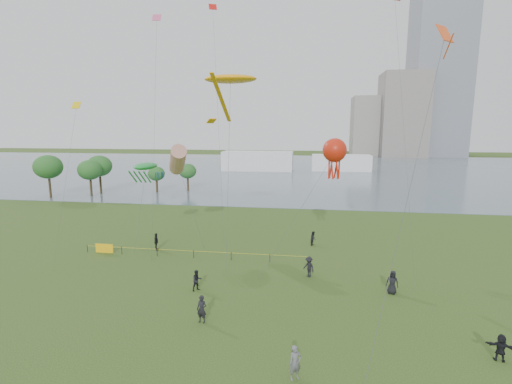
# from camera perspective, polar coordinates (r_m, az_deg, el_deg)

# --- Properties ---
(ground_plane) EXTENTS (400.00, 400.00, 0.00)m
(ground_plane) POSITION_cam_1_polar(r_m,az_deg,el_deg) (25.14, -3.61, -22.40)
(ground_plane) COLOR #263E13
(lake) EXTENTS (400.00, 120.00, 0.08)m
(lake) POSITION_cam_1_polar(r_m,az_deg,el_deg) (121.59, 6.23, 3.50)
(lake) COLOR slate
(lake) RESTS_ON ground_plane
(tower) EXTENTS (24.00, 24.00, 120.00)m
(tower) POSITION_cam_1_polar(r_m,az_deg,el_deg) (202.74, 26.73, 22.17)
(tower) COLOR slate
(tower) RESTS_ON ground_plane
(building_mid) EXTENTS (20.00, 20.00, 38.00)m
(building_mid) POSITION_cam_1_polar(r_m,az_deg,el_deg) (187.49, 21.59, 10.92)
(building_mid) COLOR gray
(building_mid) RESTS_ON ground_plane
(building_low) EXTENTS (16.00, 18.00, 28.00)m
(building_low) POSITION_cam_1_polar(r_m,az_deg,el_deg) (190.75, 16.93, 9.64)
(building_low) COLOR gray
(building_low) RESTS_ON ground_plane
(pavilion_left) EXTENTS (22.00, 8.00, 6.00)m
(pavilion_left) POSITION_cam_1_polar(r_m,az_deg,el_deg) (117.41, 0.28, 4.80)
(pavilion_left) COLOR white
(pavilion_left) RESTS_ON ground_plane
(pavilion_right) EXTENTS (18.00, 7.00, 5.00)m
(pavilion_right) POSITION_cam_1_polar(r_m,az_deg,el_deg) (119.64, 12.94, 4.40)
(pavilion_right) COLOR white
(pavilion_right) RESTS_ON ground_plane
(trees) EXTENTS (28.08, 16.41, 8.26)m
(trees) POSITION_cam_1_polar(r_m,az_deg,el_deg) (80.40, -23.15, 3.34)
(trees) COLOR #332817
(trees) RESTS_ON ground_plane
(fence) EXTENTS (24.07, 0.07, 1.05)m
(fence) POSITION_cam_1_polar(r_m,az_deg,el_deg) (41.85, -17.67, -8.50)
(fence) COLOR black
(fence) RESTS_ON ground_plane
(kite_flyer) EXTENTS (0.84, 0.75, 1.93)m
(kite_flyer) POSITION_cam_1_polar(r_m,az_deg,el_deg) (22.00, 6.05, -24.66)
(kite_flyer) COLOR slate
(kite_flyer) RESTS_ON ground_plane
(spectator_a) EXTENTS (1.08, 1.06, 1.75)m
(spectator_a) POSITION_cam_1_polar(r_m,az_deg,el_deg) (32.06, -9.06, -13.28)
(spectator_a) COLOR black
(spectator_a) RESTS_ON ground_plane
(spectator_b) EXTENTS (1.37, 1.37, 1.90)m
(spectator_b) POSITION_cam_1_polar(r_m,az_deg,el_deg) (34.62, 8.13, -11.33)
(spectator_b) COLOR black
(spectator_b) RESTS_ON ground_plane
(spectator_c) EXTENTS (0.73, 1.20, 1.91)m
(spectator_c) POSITION_cam_1_polar(r_m,az_deg,el_deg) (42.85, -15.10, -7.38)
(spectator_c) COLOR black
(spectator_c) RESTS_ON ground_plane
(spectator_d) EXTENTS (1.10, 0.88, 1.96)m
(spectator_d) POSITION_cam_1_polar(r_m,az_deg,el_deg) (33.01, 20.24, -12.90)
(spectator_d) COLOR black
(spectator_d) RESTS_ON ground_plane
(spectator_e) EXTENTS (1.59, 0.86, 1.64)m
(spectator_e) POSITION_cam_1_polar(r_m,az_deg,el_deg) (27.31, 33.49, -19.35)
(spectator_e) COLOR black
(spectator_e) RESTS_ON ground_plane
(spectator_f) EXTENTS (0.79, 0.60, 1.96)m
(spectator_f) POSITION_cam_1_polar(r_m,az_deg,el_deg) (27.22, -8.35, -17.41)
(spectator_f) COLOR black
(spectator_f) RESTS_ON ground_plane
(spectator_g) EXTENTS (0.85, 0.96, 1.66)m
(spectator_g) POSITION_cam_1_polar(r_m,az_deg,el_deg) (43.49, 8.82, -7.06)
(spectator_g) COLOR black
(spectator_g) RESTS_ON ground_plane
(kite_stingray) EXTENTS (5.65, 10.24, 18.94)m
(kite_stingray) POSITION_cam_1_polar(r_m,az_deg,el_deg) (41.05, -3.99, 16.89)
(kite_stingray) COLOR #3F3F42
(kite_windsock) EXTENTS (5.82, 5.07, 11.67)m
(kite_windsock) POSITION_cam_1_polar(r_m,az_deg,el_deg) (43.26, -11.97, 4.83)
(kite_windsock) COLOR #3F3F42
(kite_creature) EXTENTS (2.22, 5.51, 9.55)m
(kite_creature) POSITION_cam_1_polar(r_m,az_deg,el_deg) (43.37, -16.63, 3.78)
(kite_creature) COLOR #3F3F42
(kite_octopus) EXTENTS (7.99, 8.30, 12.38)m
(kite_octopus) POSITION_cam_1_polar(r_m,az_deg,el_deg) (38.36, 12.00, 6.22)
(kite_octopus) COLOR #3F3F42
(kite_delta) EXTENTS (6.41, 10.78, 20.19)m
(kite_delta) POSITION_cam_1_polar(r_m,az_deg,el_deg) (28.66, 26.64, 18.80)
(kite_delta) COLOR #3F3F42
(small_kites) EXTENTS (44.32, 11.92, 12.19)m
(small_kites) POSITION_cam_1_polar(r_m,az_deg,el_deg) (40.39, 0.25, 23.97)
(small_kites) COLOR #E5598C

